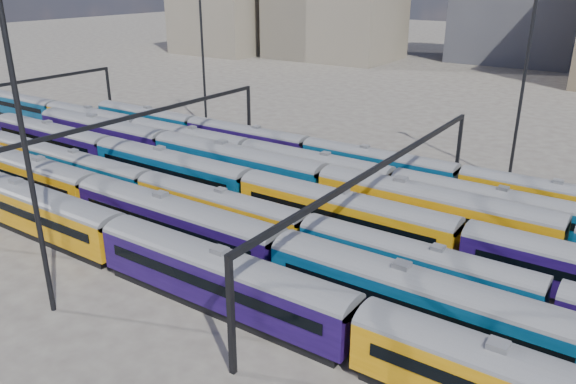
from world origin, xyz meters
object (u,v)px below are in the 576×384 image
Objects in this scene: rake_2 at (306,230)px; mast_2 at (20,119)px; rake_1 at (175,218)px; rake_0 at (117,235)px.

rake_2 is 4.47× the size of mast_2.
mast_2 is (-0.36, -12.00, 11.10)m from rake_1.
rake_0 is 15.36m from rake_2.
rake_1 is 1.35× the size of rake_2.
rake_1 is at bearing 73.65° from rake_0.
rake_1 is (1.47, 5.00, 0.05)m from rake_0.
rake_1 reaches higher than rake_2.
rake_2 is at bearing 26.15° from rake_1.
mast_2 is (-10.54, -17.00, 11.50)m from rake_2.
mast_2 reaches higher than rake_0.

